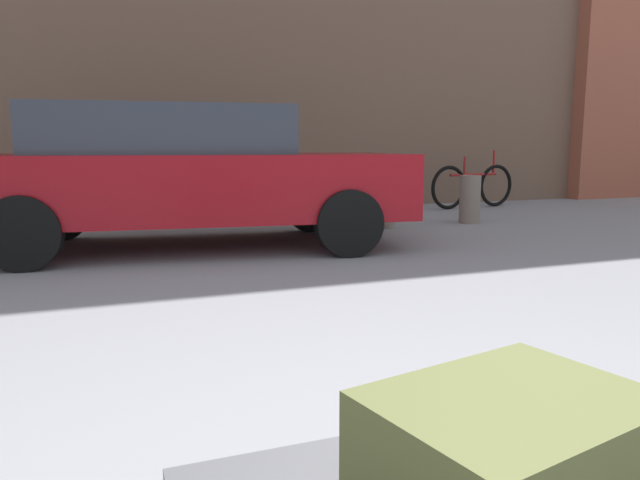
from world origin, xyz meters
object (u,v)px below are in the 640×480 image
(parked_car, at_px, (185,174))
(bicycle_leaning, at_px, (473,186))
(bollard_kerb_mid, at_px, (470,199))
(bollard_kerb_near, at_px, (385,203))
(suitcase_olive_stacked_top, at_px, (511,453))

(parked_car, bearing_deg, bicycle_leaning, 24.41)
(bicycle_leaning, relative_size, bollard_kerb_mid, 2.71)
(parked_car, height_order, bollard_kerb_near, parked_car)
(bollard_kerb_mid, bearing_deg, bicycle_leaning, 53.90)
(parked_car, height_order, bollard_kerb_mid, parked_car)
(bicycle_leaning, bearing_deg, parked_car, -155.59)
(suitcase_olive_stacked_top, height_order, parked_car, parked_car)
(suitcase_olive_stacked_top, relative_size, parked_car, 0.12)
(parked_car, xyz_separation_m, bicycle_leaning, (5.09, 2.31, -0.39))
(suitcase_olive_stacked_top, distance_m, bicycle_leaning, 9.21)
(suitcase_olive_stacked_top, bearing_deg, parked_car, 76.58)
(suitcase_olive_stacked_top, xyz_separation_m, bicycle_leaning, (5.23, 7.58, -0.08))
(bicycle_leaning, xyz_separation_m, bollard_kerb_near, (-2.51, -1.68, -0.05))
(bollard_kerb_mid, bearing_deg, bollard_kerb_near, 180.00)
(parked_car, xyz_separation_m, bollard_kerb_near, (2.59, 0.63, -0.44))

